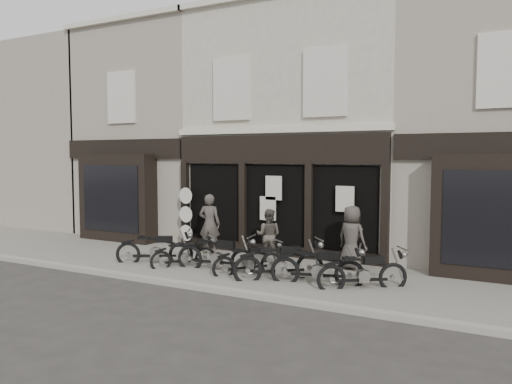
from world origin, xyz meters
The scene contains 18 objects.
ground_plane centered at (0.00, 0.00, 0.00)m, with size 90.00×90.00×0.00m, color #2D2B28.
pavement centered at (0.00, 0.90, 0.06)m, with size 30.00×4.20×0.12m, color slate.
kerb centered at (0.00, -1.25, 0.07)m, with size 30.00×0.25×0.13m, color gray.
central_building centered at (0.00, 5.95, 4.08)m, with size 7.30×6.22×8.34m.
neighbour_left centered at (-6.35, 5.90, 4.04)m, with size 5.60×6.73×8.34m.
neighbour_right centered at (6.35, 5.90, 4.04)m, with size 5.60×6.73×8.34m.
filler_left centered at (-14.50, 6.00, 4.10)m, with size 11.00×6.00×8.20m, color gray.
motorcycle_0 centered at (-2.62, 0.27, 0.43)m, with size 2.08×1.35×1.09m.
motorcycle_1 centered at (-1.62, 0.31, 0.37)m, with size 1.33×1.66×0.92m.
motorcycle_2 centered at (-0.53, 0.34, 0.45)m, with size 2.33×0.71×1.12m.
motorcycle_3 centered at (0.45, 0.38, 0.38)m, with size 1.45×1.68×0.96m.
motorcycle_4 centered at (1.46, 0.21, 0.45)m, with size 2.00×1.72×1.14m.
motorcycle_5 centered at (2.47, 0.26, 0.44)m, with size 2.28×0.91×1.11m.
motorcycle_6 centered at (3.57, 0.36, 0.42)m, with size 1.93×1.52×1.06m.
man_left centered at (-1.94, 2.11, 1.08)m, with size 0.70×0.46×1.92m, color #403A35.
man_centre centered at (0.24, 1.97, 0.90)m, with size 0.76×0.59×1.56m, color #474139.
man_right centered at (2.73, 2.12, 1.00)m, with size 0.86×0.56×1.76m, color #3D3833.
advert_sign_post centered at (-3.19, 2.58, 1.09)m, with size 0.55×0.35×2.25m.
Camera 1 is at (6.81, -11.11, 3.26)m, focal length 35.00 mm.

